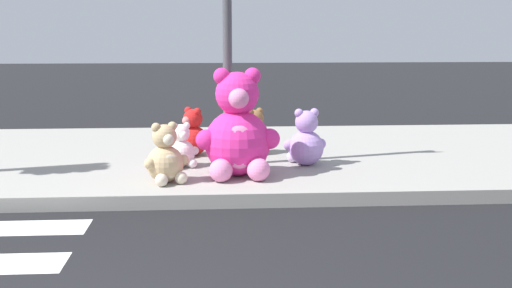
{
  "coord_description": "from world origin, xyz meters",
  "views": [
    {
      "loc": [
        0.84,
        -3.17,
        1.79
      ],
      "look_at": [
        1.29,
        3.6,
        0.55
      ],
      "focal_mm": 44.65,
      "sensor_mm": 36.0,
      "label": 1
    }
  ],
  "objects": [
    {
      "name": "plush_red",
      "position": [
        0.54,
        5.02,
        0.4
      ],
      "size": [
        0.45,
        0.45,
        0.63
      ],
      "color": "red",
      "rests_on": "sidewalk"
    },
    {
      "name": "plush_lavender",
      "position": [
        1.94,
        4.35,
        0.43
      ],
      "size": [
        0.53,
        0.48,
        0.69
      ],
      "color": "#B28CD8",
      "rests_on": "sidewalk"
    },
    {
      "name": "plush_white",
      "position": [
        0.44,
        4.32,
        0.36
      ],
      "size": [
        0.39,
        0.38,
        0.53
      ],
      "color": "white",
      "rests_on": "sidewalk"
    },
    {
      "name": "plush_tan",
      "position": [
        0.31,
        3.55,
        0.41
      ],
      "size": [
        0.47,
        0.47,
        0.65
      ],
      "color": "tan",
      "rests_on": "sidewalk"
    },
    {
      "name": "sign_pole",
      "position": [
        1.0,
        4.4,
        1.85
      ],
      "size": [
        0.56,
        0.11,
        3.2
      ],
      "color": "#4C4C51",
      "rests_on": "sidewalk"
    },
    {
      "name": "plush_brown",
      "position": [
        1.36,
        5.11,
        0.39
      ],
      "size": [
        0.43,
        0.43,
        0.6
      ],
      "color": "olive",
      "rests_on": "sidewalk"
    },
    {
      "name": "plush_pink_large",
      "position": [
        1.1,
        3.81,
        0.63
      ],
      "size": [
        0.94,
        0.82,
        1.21
      ],
      "color": "#F22D93",
      "rests_on": "sidewalk"
    },
    {
      "name": "sidewalk",
      "position": [
        0.0,
        5.2,
        0.07
      ],
      "size": [
        28.0,
        4.4,
        0.15
      ],
      "primitive_type": "cube",
      "color": "#9E9B93",
      "rests_on": "ground_plane"
    }
  ]
}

